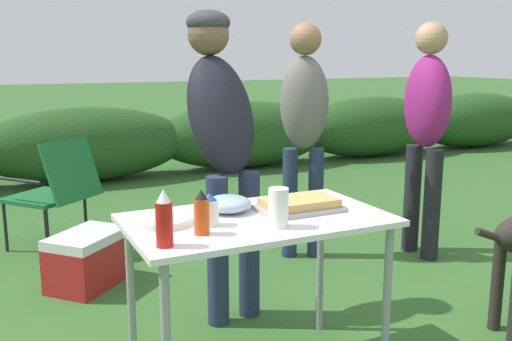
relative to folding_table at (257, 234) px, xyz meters
name	(u,v)px	position (x,y,z in m)	size (l,w,h in m)	color
shrub_hedge	(85,145)	(0.00, 4.53, -0.24)	(14.40, 0.90, 0.85)	#234C1E
folding_table	(257,234)	(0.00, 0.00, 0.00)	(1.10, 0.64, 0.74)	white
food_tray	(299,205)	(0.21, 0.01, 0.10)	(0.36, 0.23, 0.06)	#9E9EA3
plate_stack	(162,220)	(-0.39, 0.08, 0.09)	(0.25, 0.25, 0.03)	white
mixing_bowl	(228,204)	(-0.08, 0.13, 0.11)	(0.20, 0.20, 0.07)	#99B2CC
paper_cup_stack	(278,208)	(0.01, -0.17, 0.16)	(0.08, 0.08, 0.16)	white
ketchup_bottle	(164,220)	(-0.46, -0.20, 0.18)	(0.06, 0.06, 0.21)	red
hot_sauce_bottle	(202,213)	(-0.29, -0.12, 0.16)	(0.06, 0.06, 0.18)	#CC4214
mayo_bottle	(210,210)	(-0.22, -0.02, 0.14)	(0.07, 0.07, 0.13)	silver
standing_person_in_gray_fleece	(221,127)	(0.12, 0.69, 0.38)	(0.42, 0.53, 1.65)	#232D4C
standing_person_in_olive_jacket	(427,119)	(1.76, 0.95, 0.32)	(0.27, 0.37, 1.64)	black
standing_person_with_beanie	(304,118)	(0.97, 1.28, 0.33)	(0.40, 0.36, 1.63)	#232D4C
camp_chair_green_behind_table	(55,188)	(-0.59, 2.19, -0.20)	(0.73, 0.75, 0.83)	#19602D
cooler_box	(88,259)	(-0.50, 1.39, -0.49)	(0.57, 0.56, 0.34)	#B21E1E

